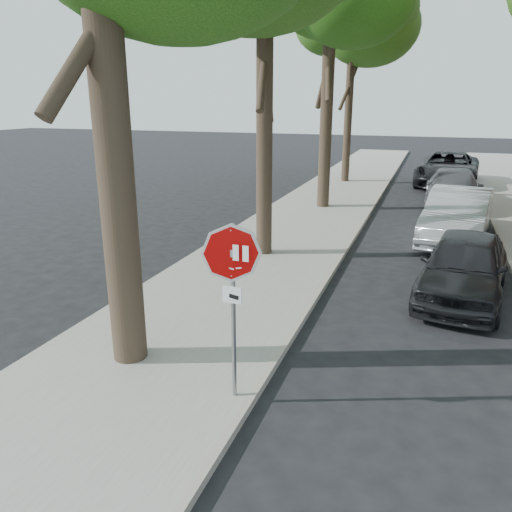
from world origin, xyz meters
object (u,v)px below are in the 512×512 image
Objects in this scene: car_d at (448,169)px; car_c at (453,189)px; stop_sign at (232,279)px; tree_far at (352,38)px; car_a at (464,266)px; car_b at (458,216)px.

car_c is at bearing -83.43° from car_d.
car_d is (3.16, 22.02, -1.09)m from stop_sign.
car_c is 6.06m from car_d.
stop_sign is 0.28× the size of tree_far.
tree_far is 17.69m from car_a.
stop_sign is 6.57m from car_a.
stop_sign is at bearing -101.75° from car_c.
car_a is at bearing -71.14° from tree_far.
car_b is at bearing -84.05° from car_d.
car_a is 0.70× the size of car_d.
car_d is at bearing 91.24° from car_c.
tree_far is 9.83m from car_c.
car_d is at bearing 98.40° from car_b.
tree_far is at bearing 116.57° from car_a.
tree_far is 2.16× the size of car_a.
tree_far reaches higher than car_a.
tree_far reaches higher than stop_sign.
car_a is 4.96m from car_b.
car_b is 0.94× the size of car_c.
tree_far is 13.49m from car_b.
car_b reaches higher than car_c.
stop_sign reaches higher than car_d.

